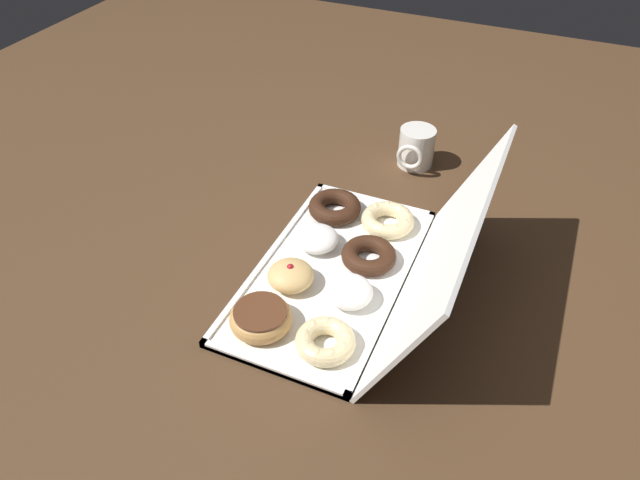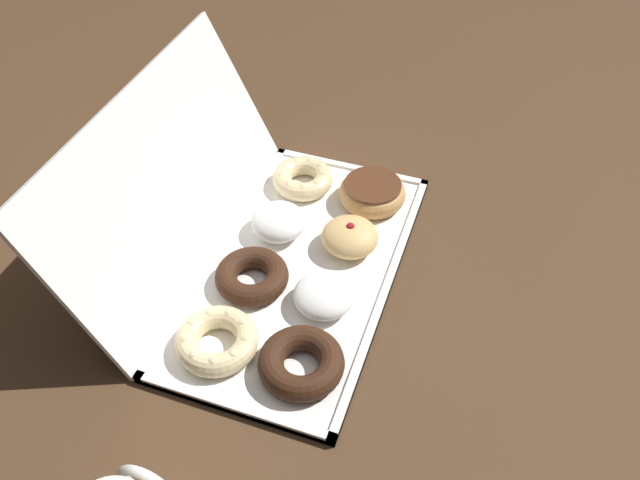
{
  "view_description": "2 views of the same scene",
  "coord_description": "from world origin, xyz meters",
  "views": [
    {
      "loc": [
        0.8,
        0.32,
        0.83
      ],
      "look_at": [
        -0.05,
        -0.05,
        0.04
      ],
      "focal_mm": 33.09,
      "sensor_mm": 36.0,
      "label": 1
    },
    {
      "loc": [
        -0.64,
        -0.25,
        0.77
      ],
      "look_at": [
        0.04,
        -0.02,
        0.03
      ],
      "focal_mm": 36.46,
      "sensor_mm": 36.0,
      "label": 2
    }
  ],
  "objects": [
    {
      "name": "donut_box",
      "position": [
        0.0,
        0.0,
        0.01
      ],
      "size": [
        0.53,
        0.29,
        0.01
      ],
      "color": "white",
      "rests_on": "ground"
    },
    {
      "name": "powdered_filled_donut_1",
      "position": [
        -0.06,
        -0.06,
        0.03
      ],
      "size": [
        0.09,
        0.09,
        0.04
      ],
      "color": "white",
      "rests_on": "donut_box"
    },
    {
      "name": "cruller_donut_4",
      "position": [
        -0.18,
        0.06,
        0.03
      ],
      "size": [
        0.12,
        0.12,
        0.04
      ],
      "color": "beige",
      "rests_on": "donut_box"
    },
    {
      "name": "jelly_filled_donut_2",
      "position": [
        0.07,
        -0.06,
        0.03
      ],
      "size": [
        0.09,
        0.09,
        0.05
      ],
      "color": "#E5B770",
      "rests_on": "donut_box"
    },
    {
      "name": "chocolate_cake_ring_donut_0",
      "position": [
        -0.18,
        -0.07,
        0.03
      ],
      "size": [
        0.12,
        0.12,
        0.04
      ],
      "color": "#381E11",
      "rests_on": "donut_box"
    },
    {
      "name": "cruller_donut_7",
      "position": [
        0.18,
        0.07,
        0.03
      ],
      "size": [
        0.11,
        0.11,
        0.04
      ],
      "color": "beige",
      "rests_on": "donut_box"
    },
    {
      "name": "chocolate_frosted_donut_3",
      "position": [
        0.18,
        -0.06,
        0.03
      ],
      "size": [
        0.12,
        0.12,
        0.04
      ],
      "color": "tan",
      "rests_on": "donut_box"
    },
    {
      "name": "powdered_filled_donut_6",
      "position": [
        0.06,
        0.06,
        0.03
      ],
      "size": [
        0.09,
        0.09,
        0.05
      ],
      "color": "white",
      "rests_on": "donut_box"
    },
    {
      "name": "chocolate_cake_ring_donut_5",
      "position": [
        -0.06,
        0.06,
        0.03
      ],
      "size": [
        0.11,
        0.11,
        0.03
      ],
      "color": "#381E11",
      "rests_on": "donut_box"
    },
    {
      "name": "coffee_mug",
      "position": [
        -0.46,
        0.04,
        0.05
      ],
      "size": [
        0.11,
        0.09,
        0.1
      ],
      "color": "white",
      "rests_on": "ground"
    },
    {
      "name": "ground_plane",
      "position": [
        0.0,
        0.0,
        0.0
      ],
      "size": [
        3.0,
        3.0,
        0.0
      ],
      "primitive_type": "plane",
      "color": "#4C331E"
    },
    {
      "name": "box_lid_open",
      "position": [
        0.0,
        0.21,
        0.13
      ],
      "size": [
        0.53,
        0.13,
        0.27
      ],
      "primitive_type": "cube",
      "rotation": [
        1.14,
        0.0,
        0.0
      ],
      "color": "white",
      "rests_on": "ground"
    }
  ]
}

